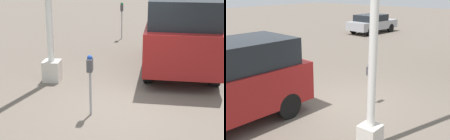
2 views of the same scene
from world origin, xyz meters
TOP-DOWN VIEW (x-y plane):
  - ground_plane at (0.00, 0.00)m, footprint 80.00×80.00m
  - parking_meter_near at (-0.34, 0.52)m, footprint 0.20×0.12m
  - parking_meter_far at (6.81, 0.47)m, footprint 0.20×0.12m
  - parked_van at (3.10, -1.56)m, footprint 4.49×2.12m

SIDE VIEW (x-z plane):
  - ground_plane at x=0.00m, z-range 0.00..0.00m
  - parking_meter_near at x=-0.34m, z-range 0.31..1.60m
  - parking_meter_far at x=6.81m, z-range 0.35..1.81m
  - parked_van at x=3.10m, z-range 0.09..2.24m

